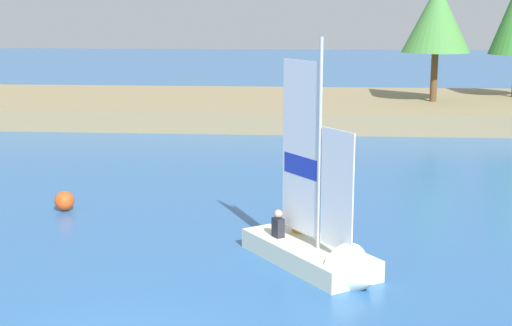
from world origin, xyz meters
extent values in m
cube|color=#897A56|center=(0.00, 29.05, 0.51)|extent=(80.00, 12.23, 1.02)
cylinder|color=brown|center=(9.65, 28.25, 2.31)|extent=(0.35, 0.35, 2.57)
cone|color=#47893D|center=(9.65, 28.25, 5.37)|extent=(3.52, 3.52, 3.54)
cube|color=silver|center=(3.31, 5.39, 0.23)|extent=(3.30, 3.80, 0.47)
cone|color=silver|center=(4.38, 3.91, 0.23)|extent=(1.57, 1.49, 1.28)
cylinder|color=#B7B7BC|center=(3.52, 5.09, 2.83)|extent=(0.08, 0.08, 4.72)
cube|color=white|center=(3.10, 5.68, 2.68)|extent=(0.87, 1.18, 3.93)
cube|color=#1E33B2|center=(3.10, 5.68, 2.24)|extent=(0.79, 1.07, 0.47)
cube|color=white|center=(3.90, 4.57, 1.97)|extent=(0.67, 0.91, 2.60)
cylinder|color=#B7B7BC|center=(3.10, 5.68, 0.69)|extent=(0.89, 1.20, 0.06)
cube|color=#26262D|center=(2.58, 5.86, 0.70)|extent=(0.33, 0.34, 0.46)
sphere|color=tan|center=(2.58, 5.86, 1.04)|extent=(0.20, 0.20, 0.20)
cube|color=orange|center=(3.06, 6.26, 0.73)|extent=(0.33, 0.34, 0.53)
sphere|color=tan|center=(3.06, 6.26, 1.11)|extent=(0.20, 0.20, 0.20)
sphere|color=#E54C19|center=(-3.84, 9.37, 0.29)|extent=(0.57, 0.57, 0.57)
camera|label=1|loc=(3.38, -10.59, 5.73)|focal=50.90mm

